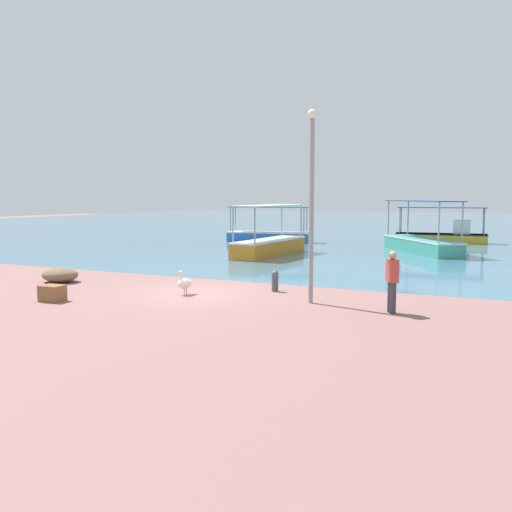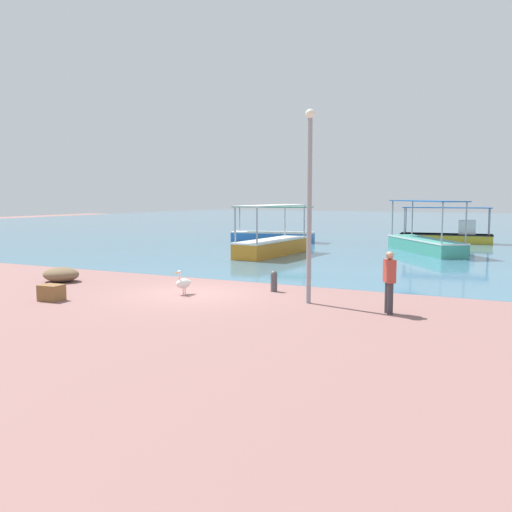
% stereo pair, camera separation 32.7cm
% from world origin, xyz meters
% --- Properties ---
extents(ground, '(120.00, 120.00, 0.00)m').
position_xyz_m(ground, '(0.00, 0.00, 0.00)').
color(ground, '#885E5A').
extents(harbor_water, '(110.00, 90.00, 0.00)m').
position_xyz_m(harbor_water, '(0.00, 48.00, 0.00)').
color(harbor_water, teal).
rests_on(harbor_water, ground).
extents(fishing_boat_near_right, '(6.01, 2.20, 2.37)m').
position_xyz_m(fishing_boat_near_right, '(4.54, 24.26, 0.56)').
color(fishing_boat_near_right, gold).
rests_on(fishing_boat_near_right, harbor_water).
extents(fishing_boat_far_left, '(5.27, 6.53, 2.87)m').
position_xyz_m(fishing_boat_far_left, '(4.31, 16.97, 0.57)').
color(fishing_boat_far_left, teal).
rests_on(fishing_boat_far_left, harbor_water).
extents(fishing_boat_center, '(5.81, 2.53, 2.39)m').
position_xyz_m(fishing_boat_center, '(-6.37, 19.86, 0.51)').
color(fishing_boat_center, blue).
rests_on(fishing_boat_center, harbor_water).
extents(fishing_boat_far_right, '(1.83, 6.08, 2.66)m').
position_xyz_m(fishing_boat_far_right, '(-2.66, 11.81, 0.58)').
color(fishing_boat_far_right, orange).
rests_on(fishing_boat_far_right, harbor_water).
extents(pelican, '(0.42, 0.79, 0.80)m').
position_xyz_m(pelican, '(-0.17, -0.30, 0.38)').
color(pelican, '#E0997A').
rests_on(pelican, ground).
extents(lamp_post, '(0.28, 0.28, 5.64)m').
position_xyz_m(lamp_post, '(3.97, 0.13, 3.18)').
color(lamp_post, gray).
rests_on(lamp_post, ground).
extents(mooring_bollard, '(0.23, 0.23, 0.70)m').
position_xyz_m(mooring_bollard, '(2.21, 1.51, 0.37)').
color(mooring_bollard, '#47474C').
rests_on(mooring_bollard, ground).
extents(fisherman_standing, '(0.41, 0.45, 1.69)m').
position_xyz_m(fisherman_standing, '(6.46, -0.30, 0.91)').
color(fisherman_standing, '#39343B').
rests_on(fisherman_standing, ground).
extents(net_pile, '(1.38, 1.18, 0.54)m').
position_xyz_m(net_pile, '(-5.74, -0.05, 0.27)').
color(net_pile, brown).
rests_on(net_pile, ground).
extents(cargo_crate, '(0.70, 0.58, 0.49)m').
position_xyz_m(cargo_crate, '(-3.14, -2.99, 0.24)').
color(cargo_crate, brown).
rests_on(cargo_crate, ground).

